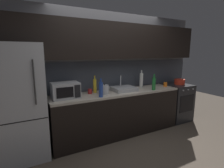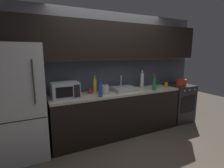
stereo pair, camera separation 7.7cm
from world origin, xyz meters
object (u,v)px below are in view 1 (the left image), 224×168
object	(u,v)px
wine_bottle_green	(154,84)
wine_bottle_white	(141,80)
oven_range	(177,102)
cooking_pot	(180,82)
kettle	(105,90)
refrigerator	(22,103)
microwave	(65,90)
wine_bottle_yellow	(95,86)
wine_bottle_blue	(101,89)
mug_orange	(165,84)
mug_red	(90,91)

from	to	relation	value
wine_bottle_green	wine_bottle_white	distance (m)	0.38
oven_range	cooking_pot	xyz separation A→B (m)	(0.06, 0.00, 0.51)
kettle	cooking_pot	xyz separation A→B (m)	(2.08, 0.06, -0.02)
refrigerator	microwave	bearing A→B (deg)	1.55
wine_bottle_white	wine_bottle_yellow	world-z (taller)	wine_bottle_white
wine_bottle_blue	mug_orange	xyz separation A→B (m)	(1.71, 0.17, -0.09)
kettle	mug_orange	bearing A→B (deg)	0.49
wine_bottle_green	cooking_pot	bearing A→B (deg)	11.61
kettle	mug_red	world-z (taller)	kettle
wine_bottle_blue	mug_orange	world-z (taller)	wine_bottle_blue
oven_range	wine_bottle_green	world-z (taller)	wine_bottle_green
oven_range	wine_bottle_green	xyz separation A→B (m)	(-0.95, -0.21, 0.59)
refrigerator	mug_orange	xyz separation A→B (m)	(2.95, -0.04, 0.04)
wine_bottle_blue	wine_bottle_yellow	world-z (taller)	wine_bottle_yellow
oven_range	microwave	bearing A→B (deg)	179.59
mug_orange	mug_red	size ratio (longest dim) A/B	1.13
cooking_pot	wine_bottle_green	bearing A→B (deg)	-168.39
refrigerator	cooking_pot	size ratio (longest dim) A/B	7.16
kettle	mug_orange	size ratio (longest dim) A/B	2.00
wine_bottle_blue	mug_red	distance (m)	0.35
wine_bottle_yellow	mug_red	bearing A→B (deg)	-163.60
oven_range	microwave	world-z (taller)	microwave
wine_bottle_yellow	mug_red	xyz separation A→B (m)	(-0.12, -0.03, -0.10)
cooking_pot	refrigerator	bearing A→B (deg)	-180.00
microwave	wine_bottle_green	bearing A→B (deg)	-7.21
kettle	wine_bottle_yellow	distance (m)	0.24
wine_bottle_green	mug_red	distance (m)	1.34
refrigerator	wine_bottle_green	xyz separation A→B (m)	(2.46, -0.21, 0.13)
microwave	wine_bottle_white	distance (m)	1.75
refrigerator	wine_bottle_green	size ratio (longest dim) A/B	5.41
refrigerator	microwave	xyz separation A→B (m)	(0.68, 0.02, 0.13)
mug_orange	mug_red	distance (m)	1.80
microwave	wine_bottle_white	bearing A→B (deg)	4.91
kettle	wine_bottle_yellow	bearing A→B (deg)	118.59
mug_red	cooking_pot	distance (m)	2.31
wine_bottle_green	kettle	bearing A→B (deg)	171.98
cooking_pot	wine_bottle_blue	bearing A→B (deg)	-174.52
wine_bottle_white	mug_red	world-z (taller)	wine_bottle_white
refrigerator	mug_orange	world-z (taller)	refrigerator
refrigerator	oven_range	size ratio (longest dim) A/B	2.02
refrigerator	wine_bottle_blue	xyz separation A→B (m)	(1.25, -0.21, 0.13)
wine_bottle_yellow	mug_orange	bearing A→B (deg)	-6.60
kettle	wine_bottle_green	bearing A→B (deg)	-8.02
wine_bottle_green	cooking_pot	distance (m)	1.03
wine_bottle_blue	cooking_pot	xyz separation A→B (m)	(2.22, 0.21, -0.07)
wine_bottle_white	cooking_pot	bearing A→B (deg)	-9.08
wine_bottle_yellow	mug_orange	size ratio (longest dim) A/B	3.39
microwave	cooking_pot	xyz separation A→B (m)	(2.79, -0.02, -0.07)
wine_bottle_yellow	mug_orange	distance (m)	1.69
wine_bottle_green	mug_orange	size ratio (longest dim) A/B	3.38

